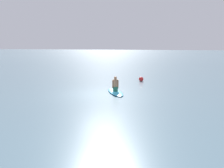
{
  "coord_description": "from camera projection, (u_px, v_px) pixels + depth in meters",
  "views": [
    {
      "loc": [
        -7.17,
        15.23,
        3.03
      ],
      "look_at": [
        -0.7,
        -0.38,
        0.61
      ],
      "focal_mm": 42.53,
      "sensor_mm": 36.0,
      "label": 1
    }
  ],
  "objects": [
    {
      "name": "person_paddler",
      "position": [
        115.0,
        85.0,
        17.27
      ],
      "size": [
        0.4,
        0.41,
        0.98
      ],
      "rotation": [
        0.0,
        0.0,
        -1.0
      ],
      "color": "#26664C",
      "rests_on": "surfboard"
    },
    {
      "name": "buoy_marker",
      "position": [
        141.0,
        79.0,
        22.93
      ],
      "size": [
        0.4,
        0.4,
        0.4
      ],
      "primitive_type": "sphere",
      "color": "red",
      "rests_on": "ground"
    },
    {
      "name": "ground_plane",
      "position": [
        100.0,
        94.0,
        17.07
      ],
      "size": [
        400.0,
        400.0,
        0.0
      ],
      "primitive_type": "plane",
      "color": "slate"
    },
    {
      "name": "surfboard",
      "position": [
        115.0,
        92.0,
        17.34
      ],
      "size": [
        2.4,
        3.14,
        0.11
      ],
      "primitive_type": "ellipsoid",
      "rotation": [
        0.0,
        0.0,
        -1.0
      ],
      "color": "#339EC6",
      "rests_on": "ground"
    }
  ]
}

